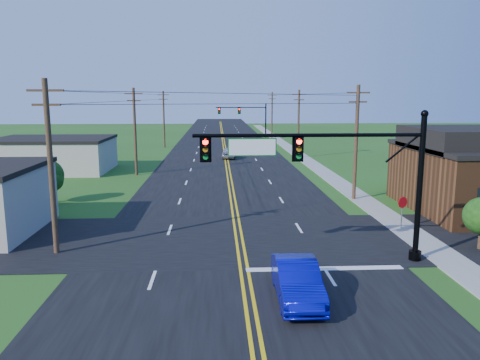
{
  "coord_description": "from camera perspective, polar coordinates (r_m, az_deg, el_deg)",
  "views": [
    {
      "loc": [
        -1.07,
        -13.9,
        8.09
      ],
      "look_at": [
        0.12,
        10.0,
        3.82
      ],
      "focal_mm": 35.0,
      "sensor_mm": 36.0,
      "label": 1
    }
  ],
  "objects": [
    {
      "name": "ground",
      "position": [
        16.12,
        1.43,
        -20.02
      ],
      "size": [
        260.0,
        260.0,
        0.0
      ],
      "primitive_type": "plane",
      "color": "#254D16",
      "rests_on": "ground"
    },
    {
      "name": "road_main",
      "position": [
        64.41,
        -1.89,
        2.91
      ],
      "size": [
        16.0,
        220.0,
        0.04
      ],
      "primitive_type": "cube",
      "color": "black",
      "rests_on": "ground"
    },
    {
      "name": "road_cross",
      "position": [
        27.15,
        -0.47,
        -7.18
      ],
      "size": [
        70.0,
        10.0,
        0.04
      ],
      "primitive_type": "cube",
      "color": "black",
      "rests_on": "ground"
    },
    {
      "name": "sidewalk",
      "position": [
        55.71,
        9.16,
        1.68
      ],
      "size": [
        2.0,
        160.0,
        0.08
      ],
      "primitive_type": "cube",
      "color": "gray",
      "rests_on": "ground"
    },
    {
      "name": "signal_mast_main",
      "position": [
        22.8,
        10.9,
        1.51
      ],
      "size": [
        11.3,
        0.6,
        7.48
      ],
      "color": "black",
      "rests_on": "ground"
    },
    {
      "name": "signal_mast_far",
      "position": [
        94.13,
        0.5,
        7.96
      ],
      "size": [
        10.98,
        0.6,
        7.48
      ],
      "color": "black",
      "rests_on": "ground"
    },
    {
      "name": "cream_bldg_far",
      "position": [
        55.26,
        -21.81,
        2.91
      ],
      "size": [
        12.2,
        9.2,
        3.7
      ],
      "color": "#BBB0A0",
      "rests_on": "ground"
    },
    {
      "name": "utility_pole_left_a",
      "position": [
        25.56,
        -22.1,
        1.79
      ],
      "size": [
        1.8,
        0.28,
        9.0
      ],
      "color": "#3B2B1B",
      "rests_on": "ground"
    },
    {
      "name": "utility_pole_left_b",
      "position": [
        49.73,
        -12.69,
        5.98
      ],
      "size": [
        1.8,
        0.28,
        9.0
      ],
      "color": "#3B2B1B",
      "rests_on": "ground"
    },
    {
      "name": "utility_pole_left_c",
      "position": [
        76.44,
        -9.27,
        7.46
      ],
      "size": [
        1.8,
        0.28,
        9.0
      ],
      "color": "#3B2B1B",
      "rests_on": "ground"
    },
    {
      "name": "utility_pole_right_a",
      "position": [
        37.66,
        13.97,
        4.68
      ],
      "size": [
        1.8,
        0.28,
        9.0
      ],
      "color": "#3B2B1B",
      "rests_on": "ground"
    },
    {
      "name": "utility_pole_right_b",
      "position": [
        62.94,
        7.14,
        6.97
      ],
      "size": [
        1.8,
        0.28,
        9.0
      ],
      "color": "#3B2B1B",
      "rests_on": "ground"
    },
    {
      "name": "utility_pole_right_c",
      "position": [
        92.6,
        3.92,
        8.01
      ],
      "size": [
        1.8,
        0.28,
        9.0
      ],
      "color": "#3B2B1B",
      "rests_on": "ground"
    },
    {
      "name": "tree_right_back",
      "position": [
        43.74,
        20.15,
        2.28
      ],
      "size": [
        3.0,
        3.0,
        4.1
      ],
      "color": "#3B2B1B",
      "rests_on": "ground"
    },
    {
      "name": "tree_left",
      "position": [
        38.61,
        -22.39,
        0.51
      ],
      "size": [
        2.4,
        2.4,
        3.37
      ],
      "color": "#3B2B1B",
      "rests_on": "ground"
    },
    {
      "name": "blue_car",
      "position": [
        19.34,
        6.97,
        -12.16
      ],
      "size": [
        1.73,
        4.79,
        1.57
      ],
      "primitive_type": "imported",
      "rotation": [
        0.0,
        0.0,
        -0.01
      ],
      "color": "#07099A",
      "rests_on": "ground"
    },
    {
      "name": "distant_car",
      "position": [
        62.17,
        -1.35,
        3.34
      ],
      "size": [
        2.0,
        4.52,
        1.51
      ],
      "primitive_type": "imported",
      "rotation": [
        0.0,
        0.0,
        3.09
      ],
      "color": "#B0B1B5",
      "rests_on": "ground"
    },
    {
      "name": "stop_sign",
      "position": [
        30.44,
        19.19,
        -2.99
      ],
      "size": [
        0.7,
        0.3,
        2.06
      ],
      "rotation": [
        0.0,
        0.0,
        0.37
      ],
      "color": "slate",
      "rests_on": "ground"
    }
  ]
}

